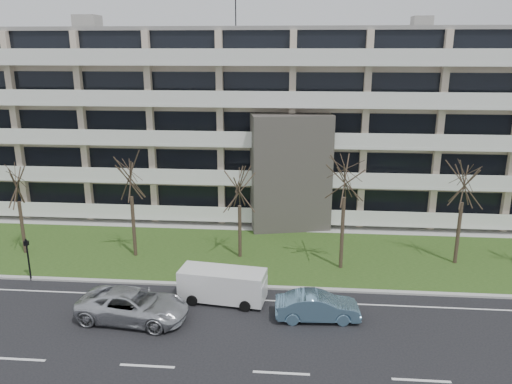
# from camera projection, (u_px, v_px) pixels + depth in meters

# --- Properties ---
(ground) EXTENTS (160.00, 160.00, 0.00)m
(ground) POSITION_uv_depth(u_px,v_px,m) (281.00, 373.00, 21.82)
(ground) COLOR black
(ground) RESTS_ON ground
(grass_verge) EXTENTS (90.00, 10.00, 0.06)m
(grass_verge) POSITION_uv_depth(u_px,v_px,m) (288.00, 255.00, 34.26)
(grass_verge) COLOR #244316
(grass_verge) RESTS_ON ground
(curb) EXTENTS (90.00, 0.35, 0.12)m
(curb) POSITION_uv_depth(u_px,v_px,m) (286.00, 288.00, 29.47)
(curb) COLOR #B2B2AD
(curb) RESTS_ON ground
(sidewalk) EXTENTS (90.00, 2.00, 0.08)m
(sidewalk) POSITION_uv_depth(u_px,v_px,m) (290.00, 227.00, 39.53)
(sidewalk) COLOR #B2B2AD
(sidewalk) RESTS_ON ground
(lane_edge_line) EXTENTS (90.00, 0.12, 0.01)m
(lane_edge_line) POSITION_uv_depth(u_px,v_px,m) (285.00, 301.00, 28.05)
(lane_edge_line) COLOR white
(lane_edge_line) RESTS_ON ground
(apartment_building) EXTENTS (60.50, 15.10, 18.75)m
(apartment_building) POSITION_uv_depth(u_px,v_px,m) (293.00, 120.00, 43.97)
(apartment_building) COLOR #C6B09A
(apartment_building) RESTS_ON ground
(silver_pickup) EXTENTS (6.03, 3.28, 1.61)m
(silver_pickup) POSITION_uv_depth(u_px,v_px,m) (133.00, 305.00, 25.96)
(silver_pickup) COLOR silver
(silver_pickup) RESTS_ON ground
(blue_sedan) EXTENTS (4.49, 1.82, 1.45)m
(blue_sedan) POSITION_uv_depth(u_px,v_px,m) (317.00, 306.00, 26.02)
(blue_sedan) COLOR #6794B4
(blue_sedan) RESTS_ON ground
(white_van) EXTENTS (4.97, 2.43, 1.85)m
(white_van) POSITION_uv_depth(u_px,v_px,m) (224.00, 283.00, 27.81)
(white_van) COLOR white
(white_van) RESTS_ON ground
(pedestrian_signal) EXTENTS (0.27, 0.22, 2.70)m
(pedestrian_signal) POSITION_uv_depth(u_px,v_px,m) (28.00, 254.00, 30.15)
(pedestrian_signal) COLOR black
(pedestrian_signal) RESTS_ON ground
(tree_1) EXTENTS (3.34, 3.34, 6.69)m
(tree_1) POSITION_uv_depth(u_px,v_px,m) (16.00, 181.00, 33.22)
(tree_1) COLOR #382B21
(tree_1) RESTS_ON ground
(tree_2) EXTENTS (3.79, 3.79, 7.58)m
(tree_2) POSITION_uv_depth(u_px,v_px,m) (130.00, 172.00, 32.58)
(tree_2) COLOR #382B21
(tree_2) RESTS_ON ground
(tree_3) EXTENTS (3.29, 3.29, 6.59)m
(tree_3) POSITION_uv_depth(u_px,v_px,m) (239.00, 185.00, 32.59)
(tree_3) COLOR #382B21
(tree_3) RESTS_ON ground
(tree_4) EXTENTS (4.28, 4.28, 8.57)m
(tree_4) POSITION_uv_depth(u_px,v_px,m) (346.00, 168.00, 30.43)
(tree_4) COLOR #382B21
(tree_4) RESTS_ON ground
(tree_5) EXTENTS (3.78, 3.78, 7.55)m
(tree_5) POSITION_uv_depth(u_px,v_px,m) (465.00, 178.00, 31.38)
(tree_5) COLOR #382B21
(tree_5) RESTS_ON ground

